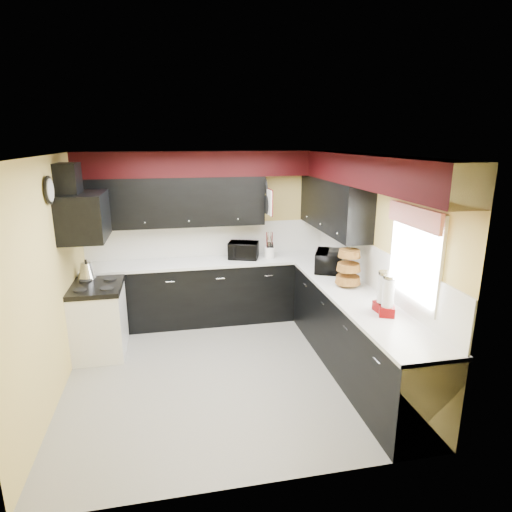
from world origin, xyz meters
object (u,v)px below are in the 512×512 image
(toaster_oven, at_px, (243,250))
(microwave, at_px, (329,261))
(kettle, at_px, (87,271))
(knife_block, at_px, (270,250))
(utensil_crock, at_px, (269,252))

(toaster_oven, distance_m, microwave, 1.32)
(toaster_oven, relative_size, microwave, 0.87)
(toaster_oven, relative_size, kettle, 1.88)
(microwave, relative_size, knife_block, 2.34)
(kettle, bearing_deg, microwave, -6.72)
(knife_block, bearing_deg, kettle, -160.92)
(knife_block, relative_size, kettle, 0.92)
(utensil_crock, xyz_separation_m, knife_block, (0.02, 0.04, 0.02))
(toaster_oven, distance_m, utensil_crock, 0.39)
(knife_block, height_order, kettle, knife_block)
(toaster_oven, bearing_deg, microwave, -20.30)
(microwave, xyz_separation_m, utensil_crock, (-0.63, 0.80, -0.05))
(utensil_crock, relative_size, kettle, 0.72)
(knife_block, bearing_deg, utensil_crock, -104.44)
(toaster_oven, height_order, utensil_crock, toaster_oven)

